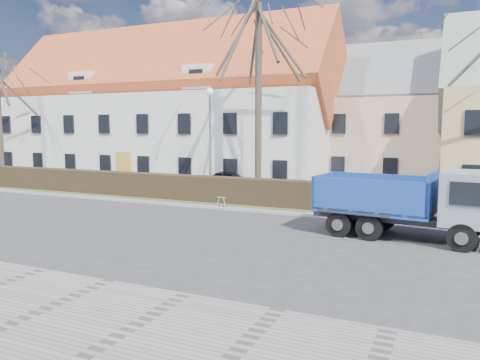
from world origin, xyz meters
The scene contains 12 objects.
ground centered at (0.00, 0.00, 0.00)m, with size 120.00×120.00×0.00m, color #353537.
sidewalk_near centered at (0.00, -8.50, 0.04)m, with size 80.00×5.00×0.08m, color gray.
curb_far centered at (0.00, 4.60, 0.06)m, with size 80.00×0.30×0.12m, color gray.
grass_strip centered at (0.00, 6.20, 0.05)m, with size 80.00×3.00×0.10m, color #444C2A.
hedge centered at (0.00, 6.00, 0.65)m, with size 60.00×0.90×1.30m, color black.
building_white centered at (-13.00, 16.00, 4.75)m, with size 26.80×10.80×9.50m, color silver, non-canonical shape.
building_pink centered at (4.00, 20.00, 4.00)m, with size 10.80×8.80×8.00m, color #CEA992, non-canonical shape.
tree_1 centered at (-2.00, 8.50, 6.33)m, with size 9.20×9.20×12.65m, color #3A3028, non-canonical shape.
dump_truck centered at (5.94, 2.08, 1.26)m, with size 6.30×2.34×2.52m, color navy, non-canonical shape.
streetlight centered at (-4.14, 7.00, 2.99)m, with size 0.47×0.47×5.98m, color gray, non-canonical shape.
cart_frame centered at (-2.51, 4.72, 0.32)m, with size 0.70×0.40×0.64m, color silver, non-canonical shape.
parked_car_a centered at (-4.74, 10.85, 0.61)m, with size 1.43×3.56×1.21m, color black.
Camera 1 is at (7.63, -14.90, 3.85)m, focal length 35.00 mm.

